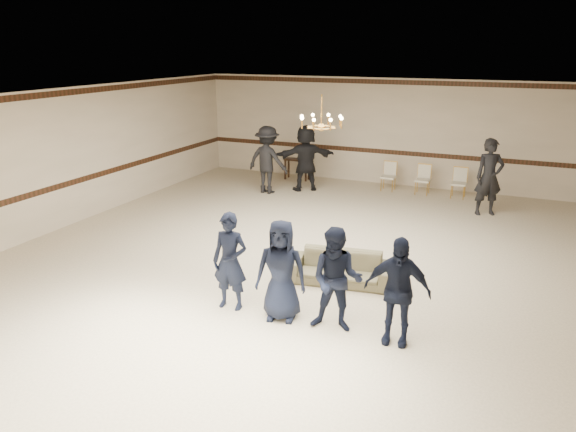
% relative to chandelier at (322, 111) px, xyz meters
% --- Properties ---
extents(room, '(12.01, 14.01, 3.21)m').
position_rel_chandelier_xyz_m(room, '(0.00, -1.00, -1.28)').
color(room, beige).
rests_on(room, ground).
extents(chair_rail, '(12.00, 0.02, 0.14)m').
position_rel_chandelier_xyz_m(chair_rail, '(0.00, 5.99, -1.88)').
color(chair_rail, '#3C1E12').
rests_on(chair_rail, wall_back).
extents(crown_molding, '(12.00, 0.02, 0.14)m').
position_rel_chandelier_xyz_m(crown_molding, '(0.00, 5.99, 0.21)').
color(crown_molding, '#3C1E12').
rests_on(crown_molding, wall_back).
extents(chandelier, '(0.94, 0.94, 0.89)m').
position_rel_chandelier_xyz_m(chandelier, '(0.00, 0.00, 0.00)').
color(chandelier, '#BE883D').
rests_on(chandelier, ceiling).
extents(boy_a, '(0.62, 0.43, 1.62)m').
position_rel_chandelier_xyz_m(boy_a, '(-0.36, -3.18, -2.07)').
color(boy_a, black).
rests_on(boy_a, floor).
extents(boy_b, '(0.88, 0.67, 1.62)m').
position_rel_chandelier_xyz_m(boy_b, '(0.54, -3.18, -2.07)').
color(boy_b, black).
rests_on(boy_b, floor).
extents(boy_c, '(0.86, 0.71, 1.62)m').
position_rel_chandelier_xyz_m(boy_c, '(1.44, -3.18, -2.07)').
color(boy_c, black).
rests_on(boy_c, floor).
extents(boy_d, '(0.97, 0.46, 1.62)m').
position_rel_chandelier_xyz_m(boy_d, '(2.34, -3.18, -2.07)').
color(boy_d, black).
rests_on(boy_d, floor).
extents(settee, '(1.97, 1.00, 0.55)m').
position_rel_chandelier_xyz_m(settee, '(0.97, -1.53, -2.60)').
color(settee, brown).
rests_on(settee, floor).
extents(adult_left, '(1.32, 0.85, 1.94)m').
position_rel_chandelier_xyz_m(adult_left, '(-2.92, 3.57, -1.90)').
color(adult_left, black).
rests_on(adult_left, floor).
extents(adult_mid, '(1.81, 1.49, 1.94)m').
position_rel_chandelier_xyz_m(adult_mid, '(-2.02, 4.27, -1.90)').
color(adult_mid, black).
rests_on(adult_mid, floor).
extents(adult_right, '(0.84, 0.73, 1.94)m').
position_rel_chandelier_xyz_m(adult_right, '(3.08, 3.87, -1.90)').
color(adult_right, black).
rests_on(adult_right, floor).
extents(banquet_chair_left, '(0.41, 0.41, 0.84)m').
position_rel_chandelier_xyz_m(banquet_chair_left, '(0.25, 5.20, -2.46)').
color(banquet_chair_left, beige).
rests_on(banquet_chair_left, floor).
extents(banquet_chair_mid, '(0.43, 0.43, 0.84)m').
position_rel_chandelier_xyz_m(banquet_chair_mid, '(1.25, 5.20, -2.46)').
color(banquet_chair_mid, beige).
rests_on(banquet_chair_mid, floor).
extents(banquet_chair_right, '(0.42, 0.42, 0.84)m').
position_rel_chandelier_xyz_m(banquet_chair_right, '(2.25, 5.20, -2.46)').
color(banquet_chair_right, beige).
rests_on(banquet_chair_right, floor).
extents(console_table, '(0.80, 0.34, 0.67)m').
position_rel_chandelier_xyz_m(console_table, '(-2.75, 5.40, -2.54)').
color(console_table, black).
rests_on(console_table, floor).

